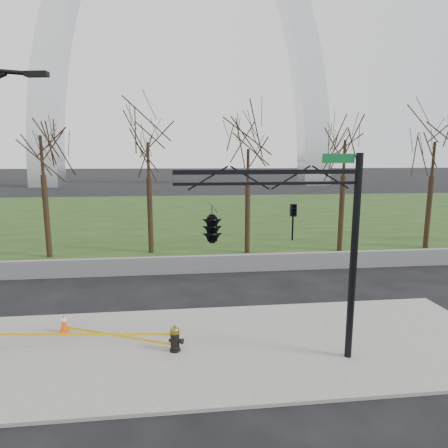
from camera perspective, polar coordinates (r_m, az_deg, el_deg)
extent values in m
plane|color=black|center=(12.36, -0.73, -18.30)|extent=(500.00, 500.00, 0.00)
cube|color=slate|center=(12.34, -0.73, -18.10)|extent=(18.00, 6.00, 0.10)
cube|color=#203011|center=(41.27, -4.97, 1.66)|extent=(120.00, 40.00, 0.06)
cube|color=#59595B|center=(19.63, -3.12, -6.12)|extent=(60.00, 0.30, 0.90)
cylinder|color=black|center=(12.06, -7.44, -18.45)|extent=(0.33, 0.33, 0.06)
cylinder|color=black|center=(11.94, -7.47, -17.34)|extent=(0.25, 0.25, 0.58)
cylinder|color=black|center=(11.84, -6.53, -17.30)|extent=(0.24, 0.22, 0.16)
cylinder|color=black|center=(11.99, -8.13, -17.13)|extent=(0.13, 0.13, 0.10)
cylinder|color=brown|center=(11.80, -7.50, -15.99)|extent=(0.29, 0.29, 0.06)
ellipsoid|color=brown|center=(11.78, -7.51, -15.73)|extent=(0.27, 0.27, 0.20)
cylinder|color=brown|center=(11.73, -7.52, -15.22)|extent=(0.06, 0.06, 0.08)
cube|color=#FF4C0D|center=(14.12, -23.09, -14.86)|extent=(0.43, 0.43, 0.04)
cone|color=#FF4C0D|center=(13.99, -23.18, -13.65)|extent=(0.26, 0.26, 0.61)
cylinder|color=white|center=(13.95, -23.21, -13.23)|extent=(0.19, 0.19, 0.09)
cylinder|color=black|center=(12.07, -29.26, 19.49)|extent=(1.21, 0.31, 0.22)
cube|color=black|center=(11.77, -26.60, 19.72)|extent=(0.63, 0.31, 0.14)
cylinder|color=black|center=(11.21, 19.10, -5.34)|extent=(0.20, 0.20, 6.00)
cube|color=black|center=(9.95, 6.83, 7.88)|extent=(5.00, 0.22, 0.12)
cube|color=black|center=(9.97, 6.80, 6.16)|extent=(5.00, 0.18, 0.08)
cube|color=#0C5926|center=(10.58, 17.02, 9.53)|extent=(0.90, 0.06, 0.25)
imported|color=black|center=(10.28, 10.46, 0.28)|extent=(0.17, 0.20, 1.00)
imported|color=black|center=(9.82, -1.83, 0.00)|extent=(0.58, 2.49, 1.00)
cube|color=#DEAD0B|center=(12.47, -20.55, -15.43)|extent=(5.44, 0.62, 0.08)
cube|color=#DEAD0B|center=(12.90, -15.99, -15.97)|extent=(3.71, 1.66, 0.08)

